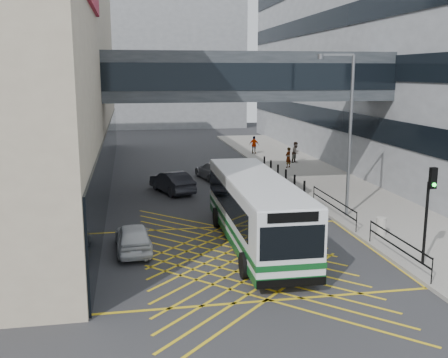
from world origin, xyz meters
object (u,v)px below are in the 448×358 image
litter_bin (381,226)px  pedestrian_b (296,152)px  car_silver (215,170)px  pedestrian_c (254,145)px  car_dark (172,182)px  traffic_light (429,202)px  pedestrian_a (288,157)px  bus (255,209)px  car_white (133,237)px  street_lamp (347,126)px

litter_bin → pedestrian_b: pedestrian_b is taller
car_silver → litter_bin: 16.17m
pedestrian_c → pedestrian_b: bearing=145.5°
litter_bin → pedestrian_b: size_ratio=0.47×
car_dark → traffic_light: size_ratio=1.13×
car_dark → pedestrian_a: (10.01, 6.76, 0.27)m
pedestrian_b → litter_bin: bearing=-135.3°
bus → car_white: bearing=179.4°
car_dark → pedestrian_b: 14.40m
street_lamp → bus: bearing=-136.8°
bus → car_dark: 11.80m
bus → street_lamp: size_ratio=1.32×
car_dark → pedestrian_c: (9.01, 14.43, 0.29)m
bus → pedestrian_b: (8.50, 20.28, -0.64)m
car_dark → street_lamp: bearing=117.5°
car_dark → car_silver: bearing=-152.5°
car_white → bus: bearing=175.6°
car_dark → bus: bearing=83.9°
traffic_light → pedestrian_a: 22.27m
street_lamp → pedestrian_a: size_ratio=5.22×
pedestrian_a → pedestrian_c: pedestrian_c is taller
litter_bin → pedestrian_c: size_ratio=0.50×
street_lamp → pedestrian_c: street_lamp is taller
pedestrian_c → car_white: bearing=98.5°
bus → street_lamp: street_lamp is taller
traffic_light → street_lamp: (-0.31, 7.56, 2.26)m
litter_bin → car_white: bearing=179.3°
bus → pedestrian_b: 22.00m
car_dark → pedestrian_c: bearing=-142.0°
car_dark → pedestrian_c: 17.02m
car_dark → pedestrian_c: size_ratio=2.70×
car_dark → pedestrian_a: size_ratio=2.76×
street_lamp → pedestrian_b: 17.41m
car_white → pedestrian_a: (12.64, 18.05, 0.33)m
pedestrian_a → pedestrian_b: (1.33, 2.12, 0.07)m
car_white → pedestrian_b: size_ratio=2.30×
car_dark → pedestrian_b: pedestrian_b is taller
bus → traffic_light: (6.05, -4.01, 1.07)m
car_silver → traffic_light: bearing=93.9°
pedestrian_c → street_lamp: bearing=121.7°
pedestrian_a → pedestrian_b: size_ratio=0.92×
pedestrian_a → pedestrian_b: pedestrian_b is taller
car_silver → street_lamp: bearing=102.0°
pedestrian_c → bus: bearing=109.4°
car_dark → litter_bin: 14.54m
car_dark → car_silver: car_dark is taller
bus → car_silver: size_ratio=2.50×
car_silver → pedestrian_a: 7.22m
bus → traffic_light: 7.34m
bus → litter_bin: 6.25m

